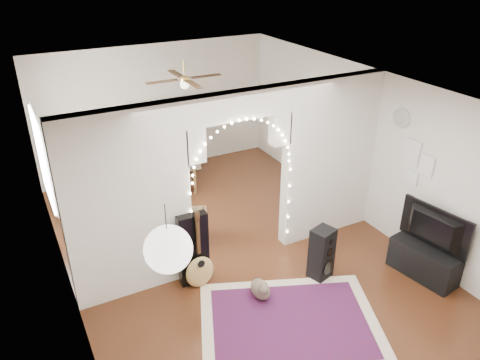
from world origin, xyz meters
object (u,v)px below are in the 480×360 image
dining_table (163,161)px  dining_chair_right (159,185)px  media_console (424,261)px  dining_chair_left (191,227)px  floor_speaker (322,253)px  bookcase (164,139)px  acoustic_guitar (199,260)px

dining_table → dining_chair_right: dining_table is taller
media_console → dining_chair_left: dining_chair_left is taller
floor_speaker → dining_chair_right: floor_speaker is taller
bookcase → dining_table: size_ratio=1.22×
floor_speaker → dining_chair_left: (-1.35, 1.77, -0.14)m
acoustic_guitar → floor_speaker: bearing=-29.0°
dining_chair_right → bookcase: bearing=83.0°
dining_table → dining_chair_left: dining_table is taller
media_console → dining_chair_right: (-2.66, 4.20, -0.00)m
floor_speaker → bookcase: (-0.80, 4.51, 0.35)m
media_console → dining_chair_right: bearing=113.1°
floor_speaker → media_console: floor_speaker is taller
acoustic_guitar → floor_speaker: 1.79m
acoustic_guitar → bookcase: bookcase is taller
acoustic_guitar → media_console: size_ratio=1.06×
floor_speaker → dining_chair_left: 2.23m
dining_chair_left → acoustic_guitar: bearing=-84.1°
acoustic_guitar → bookcase: 4.00m
dining_chair_right → dining_chair_left: bearing=-72.1°
acoustic_guitar → media_console: (3.04, -1.32, -0.21)m
acoustic_guitar → bookcase: bearing=68.3°
acoustic_guitar → media_console: acoustic_guitar is taller
dining_table → media_console: bearing=-56.6°
floor_speaker → media_console: (1.36, -0.70, -0.15)m
floor_speaker → bookcase: 4.59m
acoustic_guitar → dining_chair_left: (0.33, 1.15, -0.20)m
bookcase → media_console: bearing=-62.3°
media_console → dining_chair_right: size_ratio=1.84×
acoustic_guitar → dining_table: 3.04m
acoustic_guitar → floor_speaker: acoustic_guitar is taller
media_console → dining_chair_left: size_ratio=1.75×
dining_chair_left → dining_chair_right: (0.05, 1.73, -0.01)m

